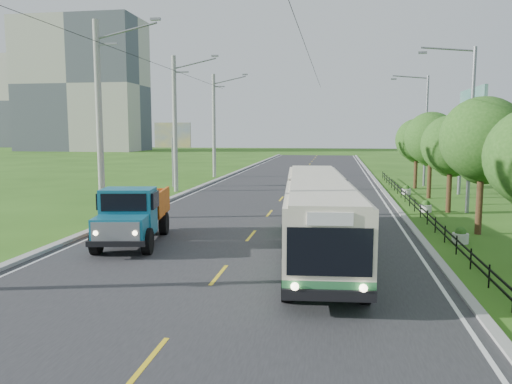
% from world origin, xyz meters
% --- Properties ---
extents(ground, '(240.00, 240.00, 0.00)m').
position_xyz_m(ground, '(0.00, 0.00, 0.00)').
color(ground, '#2B5814').
rests_on(ground, ground).
extents(road, '(14.00, 120.00, 0.02)m').
position_xyz_m(road, '(0.00, 20.00, 0.01)').
color(road, '#28282B').
rests_on(road, ground).
extents(curb_left, '(0.40, 120.00, 0.15)m').
position_xyz_m(curb_left, '(-7.20, 20.00, 0.07)').
color(curb_left, '#9E9E99').
rests_on(curb_left, ground).
extents(curb_right, '(0.30, 120.00, 0.10)m').
position_xyz_m(curb_right, '(7.15, 20.00, 0.05)').
color(curb_right, '#9E9E99').
rests_on(curb_right, ground).
extents(edge_line_left, '(0.12, 120.00, 0.00)m').
position_xyz_m(edge_line_left, '(-6.65, 20.00, 0.02)').
color(edge_line_left, silver).
rests_on(edge_line_left, road).
extents(edge_line_right, '(0.12, 120.00, 0.00)m').
position_xyz_m(edge_line_right, '(6.65, 20.00, 0.02)').
color(edge_line_right, silver).
rests_on(edge_line_right, road).
extents(centre_dash, '(0.12, 2.20, 0.00)m').
position_xyz_m(centre_dash, '(0.00, 0.00, 0.02)').
color(centre_dash, yellow).
rests_on(centre_dash, road).
extents(railing_right, '(0.04, 40.00, 0.60)m').
position_xyz_m(railing_right, '(8.00, 14.00, 0.30)').
color(railing_right, black).
rests_on(railing_right, ground).
extents(pole_near, '(3.51, 0.32, 10.00)m').
position_xyz_m(pole_near, '(-8.26, 9.00, 5.09)').
color(pole_near, gray).
rests_on(pole_near, ground).
extents(pole_mid, '(3.51, 0.32, 10.00)m').
position_xyz_m(pole_mid, '(-8.26, 21.00, 5.09)').
color(pole_mid, gray).
rests_on(pole_mid, ground).
extents(pole_far, '(3.51, 0.32, 10.00)m').
position_xyz_m(pole_far, '(-8.26, 33.00, 5.09)').
color(pole_far, gray).
rests_on(pole_far, ground).
extents(tree_third, '(3.60, 3.62, 6.00)m').
position_xyz_m(tree_third, '(9.86, 8.14, 3.99)').
color(tree_third, '#382314').
rests_on(tree_third, ground).
extents(tree_fourth, '(3.24, 3.31, 5.40)m').
position_xyz_m(tree_fourth, '(9.86, 14.14, 3.59)').
color(tree_fourth, '#382314').
rests_on(tree_fourth, ground).
extents(tree_fifth, '(3.48, 3.52, 5.80)m').
position_xyz_m(tree_fifth, '(9.86, 20.14, 3.85)').
color(tree_fifth, '#382314').
rests_on(tree_fifth, ground).
extents(tree_back, '(3.30, 3.36, 5.50)m').
position_xyz_m(tree_back, '(9.86, 26.14, 3.65)').
color(tree_back, '#382314').
rests_on(tree_back, ground).
extents(streetlight_mid, '(3.02, 0.20, 9.07)m').
position_xyz_m(streetlight_mid, '(10.64, 14.00, 4.90)').
color(streetlight_mid, slate).
rests_on(streetlight_mid, ground).
extents(streetlight_far, '(3.02, 0.20, 9.07)m').
position_xyz_m(streetlight_far, '(10.64, 28.00, 4.90)').
color(streetlight_far, slate).
rests_on(streetlight_far, ground).
extents(planter_near, '(0.64, 0.64, 0.67)m').
position_xyz_m(planter_near, '(8.60, 6.00, 0.29)').
color(planter_near, silver).
rests_on(planter_near, ground).
extents(planter_mid, '(0.64, 0.64, 0.67)m').
position_xyz_m(planter_mid, '(8.60, 14.00, 0.29)').
color(planter_mid, silver).
rests_on(planter_mid, ground).
extents(planter_far, '(0.64, 0.64, 0.67)m').
position_xyz_m(planter_far, '(8.60, 22.00, 0.29)').
color(planter_far, silver).
rests_on(planter_far, ground).
extents(billboard_left, '(3.00, 0.20, 5.20)m').
position_xyz_m(billboard_left, '(-9.50, 24.00, 3.87)').
color(billboard_left, slate).
rests_on(billboard_left, ground).
extents(billboard_right, '(0.24, 6.00, 7.30)m').
position_xyz_m(billboard_right, '(12.30, 20.00, 5.34)').
color(billboard_right, slate).
rests_on(billboard_right, ground).
extents(apartment_near, '(28.00, 14.00, 30.00)m').
position_xyz_m(apartment_near, '(-55.00, 95.00, 15.00)').
color(apartment_near, '#B7B2A3').
rests_on(apartment_near, ground).
extents(apartment_far, '(24.00, 14.00, 26.00)m').
position_xyz_m(apartment_far, '(-80.00, 120.00, 13.00)').
color(apartment_far, '#B7B2A3').
rests_on(apartment_far, ground).
extents(bus, '(3.34, 14.08, 2.69)m').
position_xyz_m(bus, '(2.91, 3.68, 1.62)').
color(bus, '#348247').
rests_on(bus, ground).
extents(dump_truck, '(2.99, 5.78, 2.32)m').
position_xyz_m(dump_truck, '(-4.46, 3.91, 1.31)').
color(dump_truck, '#176A8A').
rests_on(dump_truck, ground).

